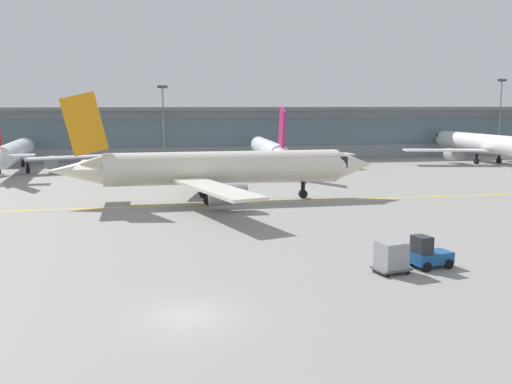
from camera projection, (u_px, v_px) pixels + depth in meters
The scene contains 11 objects.
ground_plane at pixel (187, 316), 28.38m from camera, with size 400.00×400.00×0.00m, color gray.
taxiway_centreline_stripe at pixel (227, 204), 60.05m from camera, with size 110.00×0.36×0.01m, color yellow.
terminal_concourse at pixel (162, 132), 109.65m from camera, with size 200.24×11.00×9.60m.
gate_airplane_1 at pixel (14, 153), 86.63m from camera, with size 27.80×29.96×9.92m.
gate_airplane_2 at pixel (268, 150), 90.97m from camera, with size 27.61×29.67×9.84m.
gate_airplane_3 at pixel (483, 144), 100.92m from camera, with size 30.51×32.91×10.90m.
taxiing_regional_jet at pixel (220, 169), 61.39m from camera, with size 34.60×32.23×11.48m.
baggage_tug at pixel (428, 254), 36.57m from camera, with size 2.85×2.10×2.10m.
cargo_dolly_lead at pixel (391, 256), 35.46m from camera, with size 2.41×2.04×1.94m.
apron_light_mast_1 at pixel (163, 120), 103.52m from camera, with size 1.80×0.36×13.41m.
apron_light_mast_2 at pixel (500, 114), 114.48m from camera, with size 1.80×0.36×14.99m.
Camera 1 is at (-1.33, -27.30, 10.31)m, focal length 40.74 mm.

